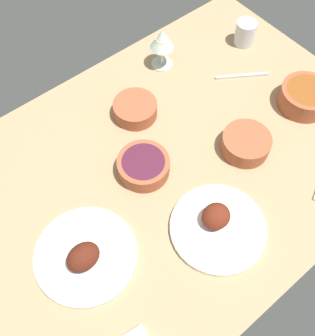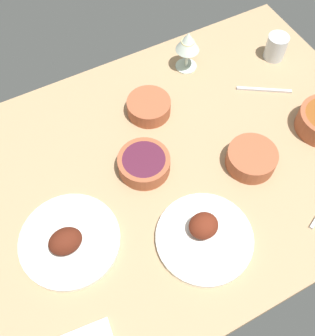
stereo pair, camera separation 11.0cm
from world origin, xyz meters
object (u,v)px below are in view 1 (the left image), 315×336
bowl_potatoes (246,143)px  bowl_soup (305,97)px  water_tumbler (245,33)px  wine_glass (162,41)px  plate_far_side (217,225)px  plate_center_main (85,256)px  fork_loose (242,76)px  bowl_onions (143,166)px  bowl_pasta (135,109)px

bowl_potatoes → bowl_soup: (25.95, 0.56, 0.56)cm
water_tumbler → wine_glass: bearing=161.2°
plate_far_side → bowl_soup: bearing=15.3°
bowl_soup → plate_center_main: bearing=179.1°
water_tumbler → bowl_potatoes: bearing=-134.8°
plate_center_main → water_tumbler: water_tumbler is taller
water_tumbler → fork_loose: size_ratio=0.48×
bowl_potatoes → bowl_soup: bowl_soup is taller
wine_glass → bowl_onions: bearing=-136.4°
fork_loose → plate_center_main: bearing=-133.0°
bowl_soup → bowl_onions: bearing=167.3°
bowl_pasta → wine_glass: size_ratio=0.95×
bowl_potatoes → bowl_pasta: size_ratio=1.05×
plate_far_side → plate_center_main: plate_center_main is taller
bowl_potatoes → wine_glass: 41.88cm
bowl_onions → bowl_soup: (53.06, -12.00, 0.76)cm
plate_far_side → fork_loose: 54.18cm
bowl_onions → bowl_pasta: (10.45, 17.40, -0.11)cm
bowl_soup → wine_glass: wine_glass is taller
bowl_potatoes → wine_glass: (2.93, 41.19, 6.99)cm
plate_center_main → bowl_soup: 79.69cm
bowl_potatoes → wine_glass: bearing=85.9°
plate_far_side → water_tumbler: water_tumbler is taller
bowl_onions → plate_far_side: bearing=-80.9°
bowl_potatoes → water_tumbler: bearing=45.2°
bowl_potatoes → fork_loose: (19.64, 20.51, -2.53)cm
wine_glass → bowl_potatoes: bearing=-94.1°
bowl_onions → fork_loose: 47.47cm
plate_center_main → bowl_potatoes: bearing=-1.9°
plate_far_side → fork_loose: bearing=38.0°
plate_far_side → bowl_soup: (48.99, 13.40, 1.87)cm
plate_far_side → bowl_pasta: 43.29cm
plate_far_side → wine_glass: wine_glass is taller
plate_far_side → water_tumbler: (54.34, 44.36, 2.56)cm
bowl_pasta → fork_loose: (36.30, -9.46, -2.23)cm
water_tumbler → bowl_soup: bearing=-99.8°
wine_glass → water_tumbler: bearing=-18.8°
bowl_onions → fork_loose: size_ratio=0.84×
bowl_potatoes → bowl_onions: 29.88cm
wine_glass → fork_loose: size_ratio=0.81×
bowl_soup → fork_loose: 21.15cm
bowl_pasta → plate_center_main: bearing=-142.7°
bowl_onions → bowl_potatoes: bearing=-24.9°
bowl_potatoes → plate_center_main: bearing=178.1°
plate_center_main → plate_far_side: bearing=-25.5°
fork_loose → bowl_potatoes: bearing=-101.0°
plate_far_side → bowl_potatoes: bearing=29.1°
bowl_soup → water_tumbler: size_ratio=1.86×
bowl_potatoes → fork_loose: 28.51cm
plate_far_side → bowl_pasta: (6.38, 42.81, 1.01)cm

